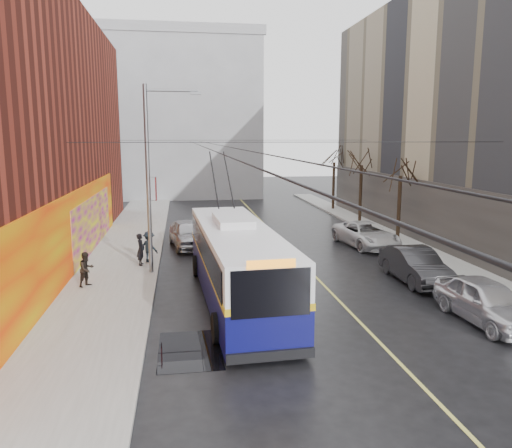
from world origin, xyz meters
The scene contains 20 objects.
ground centered at (0.00, 0.00, 0.00)m, with size 140.00×140.00×0.00m, color black.
sidewalk_left centered at (-8.00, 12.00, 0.07)m, with size 4.00×60.00×0.15m, color gray.
sidewalk_right centered at (9.00, 12.00, 0.07)m, with size 2.00×60.00×0.15m, color gray.
lane_line centered at (1.50, 14.00, 0.00)m, with size 0.12×50.00×0.01m, color #BFB74C.
building_far centered at (-6.00, 44.99, 9.02)m, with size 20.50×12.10×18.00m.
streetlight_pole centered at (-6.14, 10.00, 4.85)m, with size 2.65×0.60×9.00m.
catenary_wires centered at (-2.54, 14.77, 6.25)m, with size 18.00×60.00×0.22m.
tree_near centered at (9.00, 16.00, 4.98)m, with size 3.20×3.20×6.40m.
tree_mid centered at (9.00, 23.00, 5.25)m, with size 3.20×3.20×6.68m.
tree_far centered at (9.00, 30.00, 5.14)m, with size 3.20×3.20×6.57m.
puddle centered at (-4.62, 0.96, 0.00)m, with size 1.97×3.10×0.01m, color black.
pigeons_flying centered at (-2.55, 10.91, 7.29)m, with size 4.38×1.34×2.45m.
trolleybus centered at (-2.62, 5.53, 1.64)m, with size 3.38×12.55×5.89m.
parked_car_a centered at (5.98, 1.81, 0.79)m, with size 1.87×4.66×1.59m, color silver.
parked_car_b centered at (5.80, 7.02, 0.79)m, with size 1.66×4.77×1.57m, color #27272A.
parked_car_c centered at (6.34, 14.67, 0.74)m, with size 2.46×5.33×1.48m, color silver.
following_car centered at (-4.42, 16.08, 0.83)m, with size 1.96×4.87×1.66m, color #AFAEB3.
pedestrian_a centered at (-6.89, 11.50, 0.96)m, with size 0.59×0.39×1.63m, color black.
pedestrian_b centered at (-8.95, 8.04, 0.92)m, with size 0.74×0.58×1.53m, color black.
pedestrian_c centered at (-6.50, 11.99, 0.97)m, with size 1.06×0.61×1.64m, color black.
Camera 1 is at (-4.76, -13.91, 6.58)m, focal length 35.00 mm.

